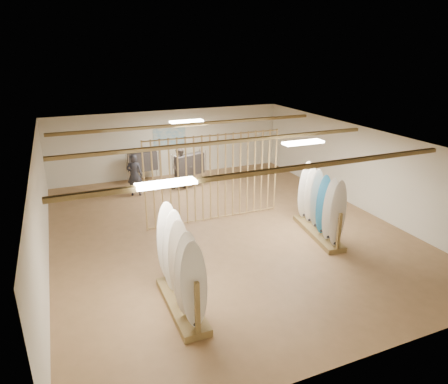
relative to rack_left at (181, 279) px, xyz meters
name	(u,v)px	position (x,y,z in m)	size (l,w,h in m)	color
floor	(224,228)	(2.37, 3.32, -0.72)	(12.00, 12.00, 0.00)	#977149
ceiling	(224,139)	(2.37, 3.32, 2.08)	(12.00, 12.00, 0.00)	gray
wall_back	(170,143)	(2.37, 9.32, 0.68)	(12.00, 12.00, 0.00)	silver
wall_front	(364,295)	(2.37, -2.68, 0.68)	(12.00, 12.00, 0.00)	silver
wall_left	(41,211)	(-2.63, 3.32, 0.68)	(12.00, 12.00, 0.00)	silver
wall_right	(359,167)	(7.37, 3.32, 0.68)	(12.00, 12.00, 0.00)	silver
ceiling_slats	(224,142)	(2.37, 3.32, 2.00)	(9.50, 6.12, 0.10)	olive
light_panels	(224,141)	(2.37, 3.32, 2.02)	(1.20, 0.35, 0.06)	white
bamboo_partition	(214,178)	(2.37, 4.12, 0.68)	(4.45, 0.05, 2.78)	tan
poster	(170,139)	(2.37, 9.30, 0.88)	(1.40, 0.03, 0.90)	teal
rack_left	(181,279)	(0.00, 0.00, 0.00)	(0.58, 2.21, 2.11)	olive
rack_right	(319,214)	(4.78, 1.84, -0.05)	(0.91, 2.48, 1.95)	olive
clothing_rack_a	(143,162)	(1.06, 8.72, 0.16)	(1.26, 0.46, 1.35)	silver
clothing_rack_b	(189,165)	(2.62, 7.39, 0.22)	(1.29, 0.72, 1.44)	silver
shopper_a	(134,172)	(0.45, 7.34, 0.18)	(0.66, 0.45, 1.80)	#292A31
shopper_b	(181,166)	(2.26, 7.31, 0.23)	(0.91, 0.71, 1.89)	#403731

